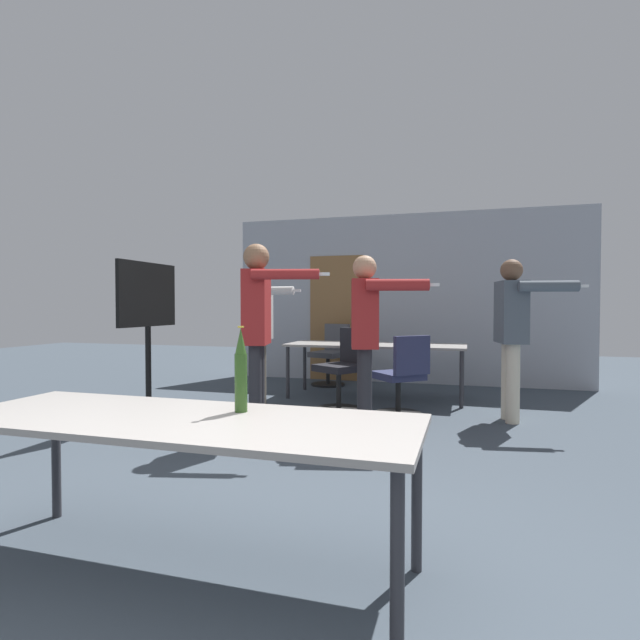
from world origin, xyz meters
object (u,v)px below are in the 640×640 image
Objects in this scene: person_left_plaid at (512,324)px; office_chair_near_pushed at (402,379)px; office_chair_far_right at (331,356)px; tv_screen at (148,325)px; office_chair_far_left at (343,371)px; person_far_watching at (259,323)px; person_center_tall at (258,319)px; beer_bottle at (241,371)px; person_right_polo at (366,327)px.

office_chair_near_pushed is (-1.15, -0.10, -0.61)m from person_left_plaid.
person_left_plaid is 1.90× the size of office_chair_near_pushed.
office_chair_far_right is at bearing 83.56° from office_chair_near_pushed.
tv_screen is at bearing 160.76° from office_chair_near_pushed.
person_left_plaid is 1.83× the size of office_chair_far_right.
tv_screen reaches higher than office_chair_far_left.
tv_screen is 1.37m from person_far_watching.
person_center_tall is 4.39× the size of beer_bottle.
beer_bottle is at bearing 23.34° from person_far_watching.
person_center_tall is at bearing -78.18° from person_right_polo.
beer_bottle is (-1.48, -3.48, -0.12)m from person_left_plaid.
office_chair_far_left is (1.04, 0.09, -0.57)m from person_far_watching.
person_far_watching reaches higher than tv_screen.
person_right_polo is at bearing 146.49° from office_chair_far_left.
person_center_tall reaches higher than person_far_watching.
office_chair_near_pushed is 2.21× the size of beer_bottle.
person_far_watching reaches higher than office_chair_far_left.
person_far_watching is 1.18m from office_chair_far_left.
person_center_tall is 1.88× the size of office_chair_far_left.
office_chair_far_left is 1.06× the size of office_chair_near_pushed.
person_right_polo is 3.04m from office_chair_far_right.
office_chair_near_pushed is at bearing -67.73° from tv_screen.
person_left_plaid is at bearing -36.34° from office_chair_near_pushed.
office_chair_near_pushed is (0.24, 0.85, -0.61)m from person_right_polo.
office_chair_far_right is (-2.49, 1.81, -0.59)m from person_left_plaid.
person_center_tall reaches higher than office_chair_far_left.
tv_screen is 0.98× the size of person_left_plaid.
person_left_plaid reaches higher than person_right_polo.
person_right_polo is at bearing -147.12° from office_chair_near_pushed.
office_chair_far_right is 1.04× the size of office_chair_near_pushed.
person_center_tall is at bearing 24.29° from person_far_watching.
person_far_watching reaches higher than office_chair_near_pushed.
person_far_watching is at bearing 135.54° from office_chair_near_pushed.
person_left_plaid is at bearing -72.77° from tv_screen.
person_center_tall is at bearing 111.26° from office_chair_far_right.
tv_screen is 1.75× the size of office_chair_far_left.
tv_screen reaches higher than office_chair_far_right.
tv_screen is at bearing 133.16° from beer_bottle.
person_center_tall is 1.67m from office_chair_far_left.
person_right_polo reaches higher than tv_screen.
tv_screen is 3.20m from beer_bottle.
person_right_polo is 1.78m from person_far_watching.
person_far_watching is 1.76× the size of office_chair_far_left.
office_chair_far_left is (1.81, 1.22, -0.56)m from tv_screen.
person_left_plaid is (1.38, 0.95, 0.00)m from person_right_polo.
office_chair_far_right is 0.98× the size of office_chair_far_left.
office_chair_far_right is at bearing -38.29° from office_chair_far_left.
tv_screen is 1.86× the size of office_chair_near_pushed.
person_right_polo is 1.07m from office_chair_near_pushed.
tv_screen is at bearing 86.13° from office_chair_far_right.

